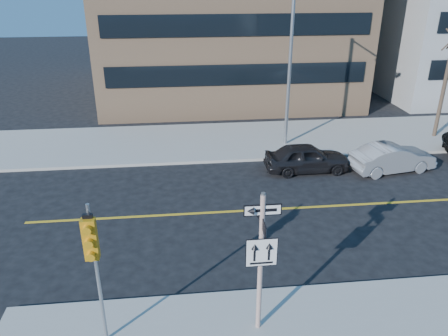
{
  "coord_description": "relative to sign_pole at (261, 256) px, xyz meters",
  "views": [
    {
      "loc": [
        -1.89,
        -11.35,
        8.87
      ],
      "look_at": [
        -0.21,
        4.0,
        1.96
      ],
      "focal_mm": 35.0,
      "sensor_mm": 36.0,
      "label": 1
    }
  ],
  "objects": [
    {
      "name": "ground",
      "position": [
        0.0,
        2.51,
        -2.44
      ],
      "size": [
        120.0,
        120.0,
        0.0
      ],
      "primitive_type": "plane",
      "color": "black",
      "rests_on": "ground"
    },
    {
      "name": "parked_car_b",
      "position": [
        8.35,
        9.64,
        -1.76
      ],
      "size": [
        2.1,
        4.31,
        1.36
      ],
      "primitive_type": "imported",
      "rotation": [
        0.0,
        0.0,
        1.74
      ],
      "color": "gray",
      "rests_on": "ground"
    },
    {
      "name": "streetlight_a",
      "position": [
        4.0,
        13.27,
        2.32
      ],
      "size": [
        0.55,
        2.25,
        8.0
      ],
      "color": "gray",
      "rests_on": "far_sidewalk"
    },
    {
      "name": "traffic_signal",
      "position": [
        -4.0,
        -0.15,
        0.59
      ],
      "size": [
        0.32,
        0.45,
        4.0
      ],
      "color": "gray",
      "rests_on": "near_sidewalk"
    },
    {
      "name": "sign_pole",
      "position": [
        0.0,
        0.0,
        0.0
      ],
      "size": [
        0.92,
        0.92,
        4.06
      ],
      "color": "white",
      "rests_on": "near_sidewalk"
    },
    {
      "name": "parked_car_a",
      "position": [
        4.22,
        10.09,
        -1.74
      ],
      "size": [
        1.67,
        4.08,
        1.38
      ],
      "primitive_type": "imported",
      "rotation": [
        0.0,
        0.0,
        1.58
      ],
      "color": "black",
      "rests_on": "ground"
    }
  ]
}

